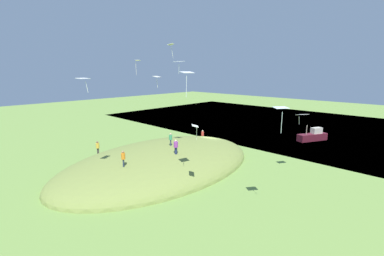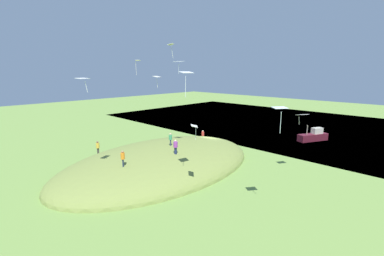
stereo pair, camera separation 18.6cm
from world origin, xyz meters
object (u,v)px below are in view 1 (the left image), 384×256
Objects in this scene: person_with_child at (171,138)px; kite_4 at (171,45)px; kite_2 at (302,115)px; kite_7 at (179,62)px; person_walking_path at (123,157)px; kite_8 at (195,127)px; person_near_shore at (176,145)px; kite_0 at (137,62)px; boat_on_lake at (313,136)px; kite_5 at (83,79)px; kite_1 at (281,109)px; person_watching_kites at (98,146)px; person_on_hilltop at (203,134)px; kite_3 at (187,74)px; kite_6 at (157,77)px.

kite_4 is (-1.60, -1.45, 11.01)m from person_with_child.
kite_2 is 14.53m from kite_7.
person_walking_path is 8.64m from kite_8.
kite_0 reaches higher than person_near_shore.
boat_on_lake is 3.96× the size of kite_2.
kite_2 is at bearing -139.87° from boat_on_lake.
kite_8 is (4.02, 13.70, -5.61)m from kite_0.
kite_5 is 0.94× the size of kite_8.
boat_on_lake is at bearing -166.49° from kite_1.
person_watching_kites is at bearing -87.52° from kite_8.
kite_8 is at bearing 82.57° from person_on_hilltop.
person_with_child is at bearing 65.66° from person_on_hilltop.
kite_1 reaches higher than person_on_hilltop.
kite_8 is at bearing -120.24° from person_walking_path.
kite_3 is 8.98m from kite_7.
person_with_child is 12.39m from person_on_hilltop.
person_walking_path reaches higher than boat_on_lake.
kite_5 is (8.09, -13.69, 2.02)m from kite_1.
kite_3 is (3.94, 5.74, 7.86)m from person_near_shore.
kite_6 reaches higher than person_walking_path.
kite_1 reaches higher than kite_2.
kite_6 reaches higher than boat_on_lake.
person_watching_kites is 1.23× the size of kite_7.
person_on_hilltop is at bearing -80.39° from person_near_shore.
boat_on_lake is 32.31m from person_walking_path.
person_with_child is 10.56m from kite_8.
boat_on_lake reaches higher than person_watching_kites.
boat_on_lake is 2.66× the size of kite_3.
kite_7 is at bearing 64.14° from person_with_child.
kite_2 is at bearing 115.62° from kite_0.
kite_5 is 10.99m from kite_7.
person_walking_path is 0.87× the size of kite_1.
kite_6 is (7.20, -15.33, 3.82)m from kite_2.
person_walking_path is 0.97× the size of kite_4.
person_watching_kites is 23.71m from kite_1.
kite_7 is at bearing 135.99° from person_watching_kites.
boat_on_lake is 3.22× the size of person_near_shore.
person_near_shore is at bearing -167.13° from boat_on_lake.
person_watching_kites is 0.98× the size of person_on_hilltop.
kite_5 is (18.16, -11.43, 3.90)m from kite_2.
kite_7 is (-1.14, 6.33, -0.09)m from kite_0.
person_watching_kites is at bearing 177.52° from boat_on_lake.
kite_4 reaches higher than kite_5.
person_walking_path is at bearing -73.82° from kite_3.
person_walking_path is 0.90× the size of kite_0.
kite_2 is 21.81m from kite_5.
kite_1 is at bearing 154.86° from person_near_shore.
boat_on_lake is 36.78m from kite_5.
kite_7 is (0.09, 4.07, 1.73)m from kite_6.
kite_7 is at bearing -129.17° from kite_3.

